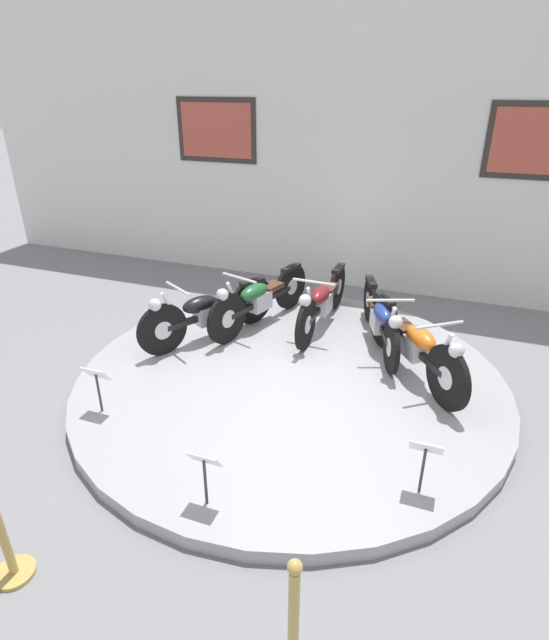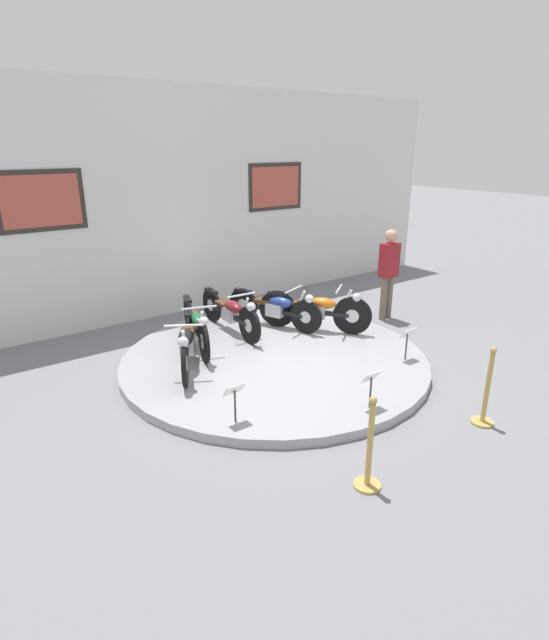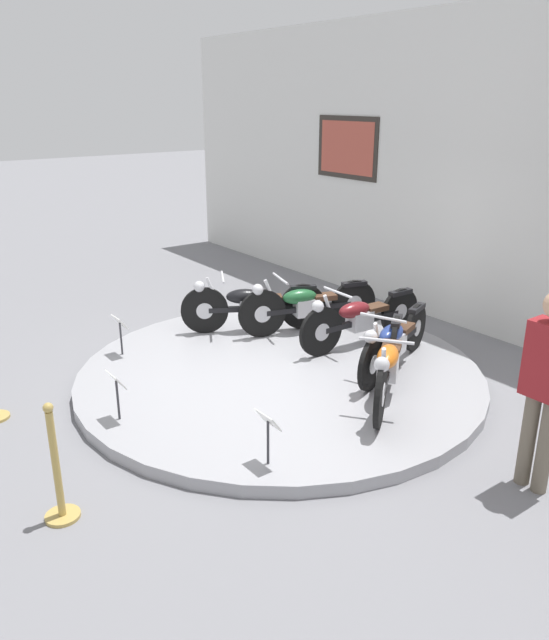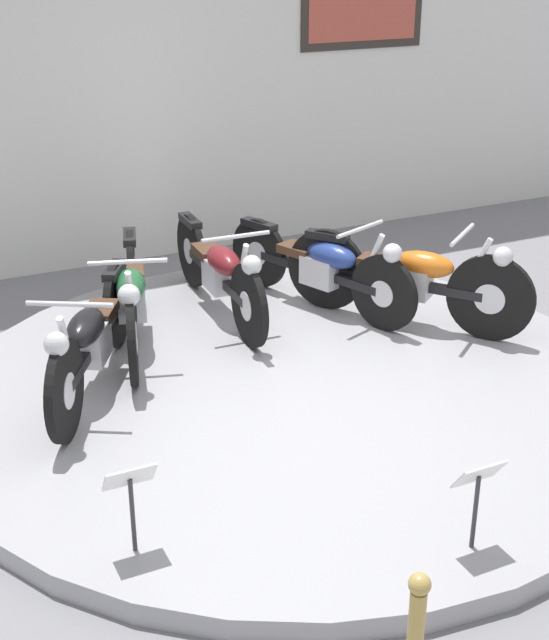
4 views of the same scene
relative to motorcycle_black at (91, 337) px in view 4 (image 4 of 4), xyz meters
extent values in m
plane|color=slate|center=(1.27, -0.47, -0.52)|extent=(60.00, 60.00, 0.00)
cylinder|color=#99999E|center=(1.27, -0.47, -0.45)|extent=(4.76, 4.76, 0.13)
cube|color=silver|center=(1.27, 2.86, 1.66)|extent=(14.00, 0.20, 4.35)
cylinder|color=black|center=(-0.31, -0.55, -0.07)|extent=(0.37, 0.59, 0.64)
cylinder|color=silver|center=(-0.31, -0.55, -0.07)|extent=(0.17, 0.23, 0.23)
cylinder|color=black|center=(0.36, 0.62, -0.07)|extent=(0.37, 0.59, 0.64)
cylinder|color=silver|center=(0.36, 0.62, -0.07)|extent=(0.17, 0.23, 0.23)
cube|color=black|center=(0.02, 0.04, -0.07)|extent=(0.68, 1.11, 0.07)
cube|color=silver|center=(0.00, 0.00, -0.05)|extent=(0.33, 0.38, 0.24)
ellipsoid|color=black|center=(-0.05, -0.09, 0.11)|extent=(0.43, 0.53, 0.20)
cube|color=#472D1E|center=(0.13, 0.23, 0.07)|extent=(0.33, 0.38, 0.07)
cube|color=black|center=(0.36, 0.62, 0.21)|extent=(0.27, 0.36, 0.06)
cylinder|color=silver|center=(-0.24, -0.42, 0.13)|extent=(0.16, 0.24, 0.54)
cylinder|color=silver|center=(-0.19, -0.33, 0.39)|extent=(0.48, 0.30, 0.03)
sphere|color=silver|center=(-0.34, -0.60, 0.27)|extent=(0.15, 0.15, 0.15)
cylinder|color=black|center=(0.28, -0.01, -0.06)|extent=(0.25, 0.64, 0.66)
cylinder|color=silver|center=(0.28, -0.01, -0.06)|extent=(0.13, 0.24, 0.23)
cylinder|color=black|center=(0.68, 1.28, -0.06)|extent=(0.25, 0.64, 0.66)
cylinder|color=silver|center=(0.68, 1.28, -0.06)|extent=(0.13, 0.24, 0.23)
cube|color=black|center=(0.48, 0.63, -0.06)|extent=(0.43, 1.21, 0.07)
cube|color=silver|center=(0.46, 0.59, -0.04)|extent=(0.29, 0.36, 0.24)
ellipsoid|color=#1E562D|center=(0.43, 0.50, 0.12)|extent=(0.35, 0.52, 0.20)
cube|color=#472D1E|center=(0.54, 0.84, 0.08)|extent=(0.29, 0.36, 0.07)
cube|color=black|center=(0.68, 1.28, 0.22)|extent=(0.20, 0.37, 0.06)
cylinder|color=silver|center=(0.32, 0.13, 0.14)|extent=(0.12, 0.25, 0.54)
cylinder|color=silver|center=(0.35, 0.23, 0.40)|extent=(0.53, 0.19, 0.03)
sphere|color=silver|center=(0.26, -0.07, 0.28)|extent=(0.15, 0.15, 0.15)
cylinder|color=black|center=(1.24, 0.19, -0.07)|extent=(0.08, 0.64, 0.64)
cylinder|color=silver|center=(1.24, 0.19, -0.07)|extent=(0.07, 0.23, 0.22)
cylinder|color=black|center=(1.29, 1.54, -0.07)|extent=(0.08, 0.64, 0.64)
cylinder|color=silver|center=(1.29, 1.54, -0.07)|extent=(0.07, 0.23, 0.22)
cube|color=black|center=(1.27, 0.86, -0.07)|extent=(0.12, 1.24, 0.07)
cube|color=silver|center=(1.26, 0.82, -0.05)|extent=(0.21, 0.33, 0.24)
ellipsoid|color=maroon|center=(1.26, 0.72, 0.11)|extent=(0.24, 0.49, 0.20)
cube|color=#472D1E|center=(1.27, 1.08, 0.07)|extent=(0.21, 0.33, 0.07)
cube|color=black|center=(1.29, 1.54, 0.20)|extent=(0.11, 0.36, 0.06)
cylinder|color=silver|center=(1.24, 0.34, 0.13)|extent=(0.05, 0.25, 0.54)
cylinder|color=silver|center=(1.25, 0.45, 0.39)|extent=(0.54, 0.05, 0.03)
sphere|color=silver|center=(1.24, 0.13, 0.27)|extent=(0.15, 0.15, 0.15)
cylinder|color=black|center=(2.30, 0.00, -0.08)|extent=(0.27, 0.59, 0.61)
cylinder|color=silver|center=(2.30, 0.00, -0.08)|extent=(0.14, 0.22, 0.21)
cylinder|color=black|center=(1.82, 1.26, -0.08)|extent=(0.27, 0.59, 0.61)
cylinder|color=silver|center=(1.82, 1.26, -0.08)|extent=(0.14, 0.22, 0.21)
cube|color=black|center=(2.06, 0.63, -0.08)|extent=(0.51, 1.19, 0.07)
cube|color=silver|center=(2.07, 0.59, -0.06)|extent=(0.30, 0.37, 0.24)
ellipsoid|color=navy|center=(2.11, 0.50, 0.10)|extent=(0.38, 0.53, 0.20)
cube|color=#472D1E|center=(1.98, 0.84, 0.06)|extent=(0.30, 0.37, 0.07)
cube|color=black|center=(1.82, 1.26, 0.17)|extent=(0.22, 0.37, 0.06)
cylinder|color=silver|center=(2.24, 0.14, 0.12)|extent=(0.13, 0.25, 0.54)
cylinder|color=silver|center=(2.20, 0.24, 0.38)|extent=(0.52, 0.22, 0.03)
sphere|color=silver|center=(2.32, -0.06, 0.26)|extent=(0.15, 0.15, 0.15)
cylinder|color=black|center=(2.92, -0.50, -0.05)|extent=(0.45, 0.57, 0.67)
cylinder|color=silver|center=(2.92, -0.50, -0.05)|extent=(0.19, 0.23, 0.24)
cylinder|color=black|center=(2.11, 0.58, -0.05)|extent=(0.45, 0.57, 0.67)
cylinder|color=silver|center=(2.11, 0.58, -0.05)|extent=(0.19, 0.23, 0.24)
cube|color=black|center=(2.51, 0.04, -0.05)|extent=(0.80, 1.03, 0.07)
cube|color=silver|center=(2.54, 0.00, -0.03)|extent=(0.35, 0.38, 0.24)
ellipsoid|color=#D16619|center=(2.60, -0.08, 0.13)|extent=(0.46, 0.52, 0.20)
cube|color=#472D1E|center=(2.38, 0.21, 0.09)|extent=(0.35, 0.38, 0.07)
cube|color=black|center=(2.11, 0.58, 0.24)|extent=(0.30, 0.35, 0.06)
cylinder|color=silver|center=(2.83, -0.38, 0.15)|extent=(0.19, 0.23, 0.54)
cylinder|color=silver|center=(2.76, -0.30, 0.41)|extent=(0.45, 0.35, 0.03)
sphere|color=silver|center=(2.95, -0.55, 0.29)|extent=(0.15, 0.15, 0.15)
cylinder|color=#333338|center=(-0.28, -1.78, -0.18)|extent=(0.02, 0.02, 0.42)
cube|color=white|center=(-0.28, -1.78, 0.05)|extent=(0.26, 0.11, 0.15)
cylinder|color=#333338|center=(1.27, -2.50, -0.18)|extent=(0.02, 0.02, 0.42)
cube|color=white|center=(1.27, -2.50, 0.05)|extent=(0.26, 0.11, 0.15)
sphere|color=tan|center=(0.24, -3.44, 0.47)|extent=(0.08, 0.08, 0.08)
camera|label=1|loc=(2.78, -5.03, 2.60)|focal=28.00mm
camera|label=2|loc=(-3.01, -6.27, 2.77)|focal=28.00mm
camera|label=3|loc=(6.65, -4.58, 2.66)|focal=35.00mm
camera|label=4|loc=(-1.23, -5.38, 2.48)|focal=50.00mm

